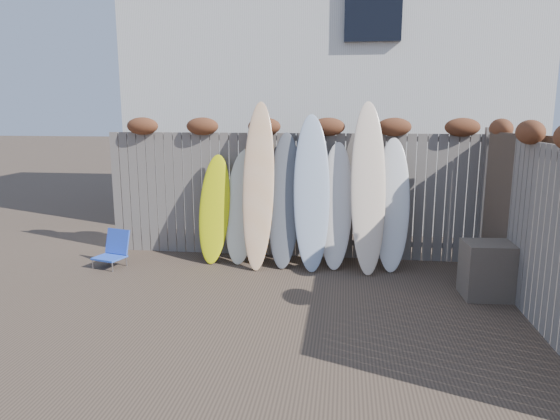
# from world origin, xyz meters

# --- Properties ---
(ground) EXTENTS (80.00, 80.00, 0.00)m
(ground) POSITION_xyz_m (0.00, 0.00, 0.00)
(ground) COLOR #493A2D
(back_fence) EXTENTS (6.05, 0.28, 2.24)m
(back_fence) POSITION_xyz_m (0.06, 2.39, 1.18)
(back_fence) COLOR slate
(back_fence) RESTS_ON ground
(right_fence) EXTENTS (0.28, 4.40, 2.24)m
(right_fence) POSITION_xyz_m (2.99, 0.25, 1.14)
(right_fence) COLOR slate
(right_fence) RESTS_ON ground
(house) EXTENTS (8.50, 5.50, 6.33)m
(house) POSITION_xyz_m (0.50, 6.50, 3.20)
(house) COLOR silver
(house) RESTS_ON ground
(beach_chair) EXTENTS (0.52, 0.54, 0.55)m
(beach_chair) POSITION_xyz_m (-2.62, 1.51, 0.25)
(beach_chair) COLOR blue
(beach_chair) RESTS_ON ground
(wooden_crate) EXTENTS (0.64, 0.55, 0.71)m
(wooden_crate) POSITION_xyz_m (2.70, 0.87, 0.36)
(wooden_crate) COLOR #6E6252
(wooden_crate) RESTS_ON ground
(lattice_panel) EXTENTS (0.45, 1.33, 2.06)m
(lattice_panel) POSITION_xyz_m (3.04, 1.05, 1.03)
(lattice_panel) COLOR #332B1E
(lattice_panel) RESTS_ON ground
(surfboard_0) EXTENTS (0.52, 0.63, 1.67)m
(surfboard_0) POSITION_xyz_m (-1.14, 2.00, 0.84)
(surfboard_0) COLOR #E1E70A
(surfboard_0) RESTS_ON ground
(surfboard_1) EXTENTS (0.54, 0.65, 1.74)m
(surfboard_1) POSITION_xyz_m (-0.72, 2.03, 0.87)
(surfboard_1) COLOR beige
(surfboard_1) RESTS_ON ground
(surfboard_2) EXTENTS (0.51, 0.89, 2.49)m
(surfboard_2) POSITION_xyz_m (-0.42, 1.90, 1.25)
(surfboard_2) COLOR #ECB381
(surfboard_2) RESTS_ON ground
(surfboard_3) EXTENTS (0.50, 0.72, 2.03)m
(surfboard_3) POSITION_xyz_m (-0.03, 1.96, 1.01)
(surfboard_3) COLOR #55585E
(surfboard_3) RESTS_ON ground
(surfboard_4) EXTENTS (0.62, 0.86, 2.30)m
(surfboard_4) POSITION_xyz_m (0.39, 1.91, 1.15)
(surfboard_4) COLOR #9BABC4
(surfboard_4) RESTS_ON ground
(surfboard_5) EXTENTS (0.51, 0.69, 1.88)m
(surfboard_5) POSITION_xyz_m (0.76, 1.98, 0.94)
(surfboard_5) COLOR white
(surfboard_5) RESTS_ON ground
(surfboard_6) EXTENTS (0.55, 0.90, 2.49)m
(surfboard_6) POSITION_xyz_m (1.22, 1.89, 1.25)
(surfboard_6) COLOR beige
(surfboard_6) RESTS_ON ground
(surfboard_7) EXTENTS (0.54, 0.72, 1.96)m
(surfboard_7) POSITION_xyz_m (1.59, 1.99, 0.98)
(surfboard_7) COLOR white
(surfboard_7) RESTS_ON ground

